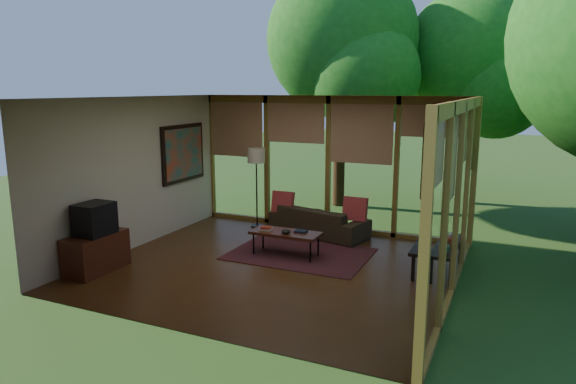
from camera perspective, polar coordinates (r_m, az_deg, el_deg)
The scene contains 25 objects.
floor at distance 8.41m, azimuth -1.53°, elevation -8.27°, with size 5.50×5.50×0.00m, color #583317.
ceiling at distance 7.92m, azimuth -1.64°, elevation 10.45°, with size 5.50×5.50×0.00m, color white.
wall_left at distance 9.56m, azimuth -16.58°, elevation 2.03°, with size 0.04×5.00×2.70m, color beige.
wall_front at distance 5.96m, azimuth -12.14°, elevation -3.27°, with size 5.50×0.04×2.70m, color beige.
window_wall_back at distance 10.33m, azimuth 4.49°, elevation 3.15°, with size 5.50×0.12×2.70m, color olive.
window_wall_right at distance 7.31m, azimuth 18.21°, elevation -0.88°, with size 0.12×5.00×2.70m, color olive.
tree_nw at distance 12.56m, azimuth 6.04°, elevation 16.42°, with size 3.54×3.54×5.72m.
tree_ne at distance 13.45m, azimuth 19.70°, elevation 13.93°, with size 3.24×3.24×5.20m.
rug at distance 9.00m, azimuth 1.32°, elevation -6.88°, with size 2.36×1.67×0.01m, color maroon.
sofa at distance 10.08m, azimuth 3.42°, elevation -3.23°, with size 1.95×0.76×0.57m, color #332819.
pillow_left at distance 10.25m, azimuth -0.57°, elevation -1.18°, with size 0.43×0.14×0.43m, color maroon.
pillow_right at distance 9.73m, azimuth 7.47°, elevation -1.92°, with size 0.45×0.15×0.45m, color maroon.
ct_book_lower at distance 8.91m, azimuth -2.45°, elevation -4.16°, with size 0.21×0.16×0.03m, color #ACA39C.
ct_book_upper at distance 8.90m, azimuth -2.45°, elevation -3.98°, with size 0.18×0.13×0.03m, color maroon.
ct_book_side at distance 8.78m, azimuth 1.45°, elevation -4.39°, with size 0.21×0.15×0.03m, color black.
ct_bowl at distance 8.69m, azimuth -0.23°, elevation -4.41°, with size 0.16×0.16×0.07m, color black.
media_cabinet at distance 8.66m, azimuth -20.55°, elevation -6.33°, with size 0.50×1.00×0.60m, color #502316.
television at distance 8.51m, azimuth -20.71°, elevation -2.82°, with size 0.45×0.55×0.50m, color black.
console_book_a at distance 8.03m, azimuth 15.73°, elevation -5.93°, with size 0.24×0.18×0.09m, color #305545.
console_book_b at distance 8.45m, azimuth 16.21°, elevation -5.07°, with size 0.20×0.14×0.09m, color maroon.
console_book_c at distance 8.84m, azimuth 16.58°, elevation -4.48°, with size 0.20×0.15×0.06m, color #ACA39C.
floor_lamp at distance 10.48m, azimuth -3.54°, elevation 3.58°, with size 0.36×0.36×1.65m.
coffee_table at distance 8.82m, azimuth -0.26°, elevation -4.65°, with size 1.20×0.50×0.43m.
side_console at distance 8.43m, azimuth 16.12°, elevation -5.74°, with size 0.60×1.40×0.46m.
wall_painting at distance 10.60m, azimuth -11.56°, elevation 4.25°, with size 0.06×1.35×1.15m.
Camera 1 is at (3.46, -7.12, 2.84)m, focal length 32.00 mm.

